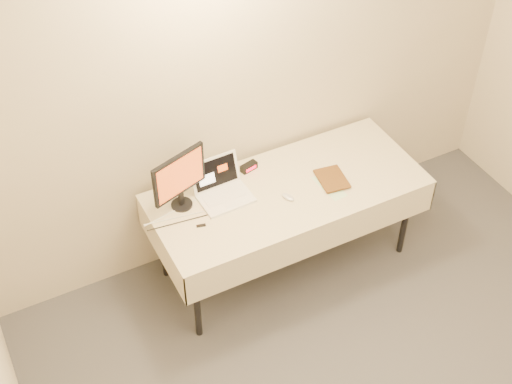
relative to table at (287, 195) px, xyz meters
name	(u,v)px	position (x,y,z in m)	size (l,w,h in m)	color
back_wall	(256,77)	(0.00, 0.45, 0.67)	(4.00, 0.10, 2.70)	beige
table	(287,195)	(0.00, 0.00, 0.00)	(1.86, 0.81, 0.74)	black
laptop	(221,188)	(-0.42, 0.15, 0.12)	(0.35, 0.32, 0.23)	white
monitor	(179,177)	(-0.69, 0.18, 0.31)	(0.39, 0.18, 0.42)	black
book	(321,170)	(0.21, -0.06, 0.18)	(0.18, 0.02, 0.24)	#91581A
alarm_clock	(249,167)	(-0.14, 0.29, 0.09)	(0.13, 0.08, 0.05)	black
clicker	(288,197)	(-0.05, -0.09, 0.07)	(0.05, 0.10, 0.02)	silver
paper_form	(329,187)	(0.26, -0.11, 0.06)	(0.11, 0.27, 0.00)	#BCE4B5
usb_dongle	(201,226)	(-0.66, -0.06, 0.07)	(0.06, 0.02, 0.01)	black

